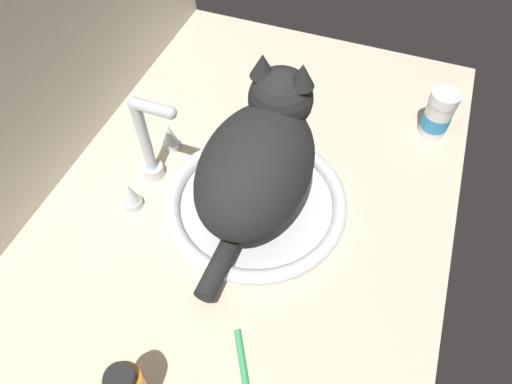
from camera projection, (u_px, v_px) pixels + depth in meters
countertop at (254, 201)px, 85.64cm from camera, size 104.04×70.77×3.00cm
backsplash_wall at (55, 83)px, 79.49cm from camera, size 104.04×2.40×37.38cm
sink_basin at (256, 202)px, 82.32cm from camera, size 32.56×32.56×2.60cm
faucet at (150, 150)px, 81.69cm from camera, size 18.46×9.45×19.09cm
cat at (261, 155)px, 75.34cm from camera, size 38.08×18.75×21.46cm
pill_bottle at (438, 115)px, 90.63cm from camera, size 5.59×5.59×10.07cm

